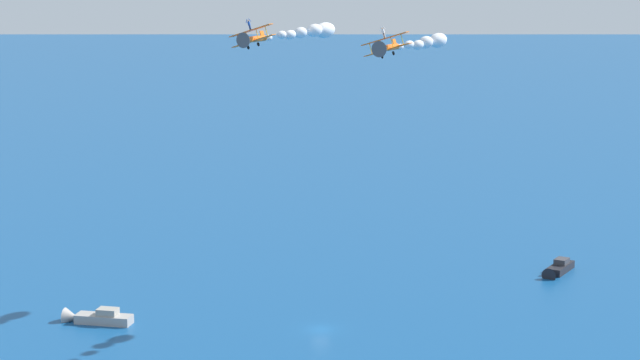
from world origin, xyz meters
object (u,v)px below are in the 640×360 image
Objects in this scene: motorboat_near_centre at (95,318)px; biplane_wingman at (253,38)px; wingwalker_lead at (383,32)px; biplane_lead at (387,47)px; motorboat_far_stbd at (558,269)px; wingwalker_wingman at (249,24)px.

biplane_wingman is (-24.59, 5.69, 43.45)m from motorboat_near_centre.
motorboat_near_centre is 6.27× the size of wingwalker_lead.
biplane_lead is 2.19m from wingwalker_lead.
biplane_lead is (41.92, 28.19, 42.77)m from motorboat_far_stbd.
motorboat_near_centre is 1.20× the size of motorboat_far_stbd.
wingwalker_wingman is at bearing 13.87° from motorboat_far_stbd.
motorboat_far_stbd is 76.25m from wingwalker_wingman.
biplane_wingman is (58.85, 15.05, 43.49)m from motorboat_far_stbd.
wingwalker_lead is at bearing -38.75° from biplane_lead.
wingwalker_lead is at bearing 155.80° from motorboat_near_centre.
motorboat_near_centre is at bearing -12.40° from wingwalker_wingman.
biplane_wingman is at bearing 166.97° from motorboat_near_centre.
motorboat_far_stbd is at bearing -173.60° from motorboat_near_centre.
wingwalker_wingman reaches higher than motorboat_near_centre.
wingwalker_wingman is at bearing -37.85° from biplane_lead.
biplane_lead is at bearing 33.93° from motorboat_far_stbd.
wingwalker_lead is 20.85m from biplane_wingman.
motorboat_far_stbd is 66.19m from biplane_lead.
biplane_lead is 3.82× the size of wingwalker_lead.
biplane_wingman reaches higher than wingwalker_lead.
biplane_wingman reaches higher than motorboat_far_stbd.
motorboat_far_stbd is 5.20× the size of wingwalker_lead.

